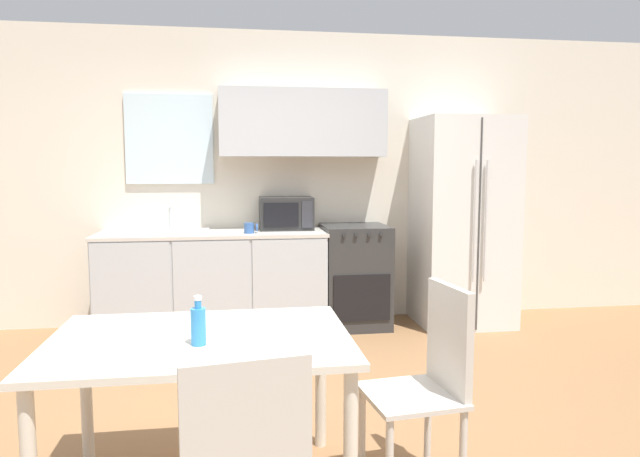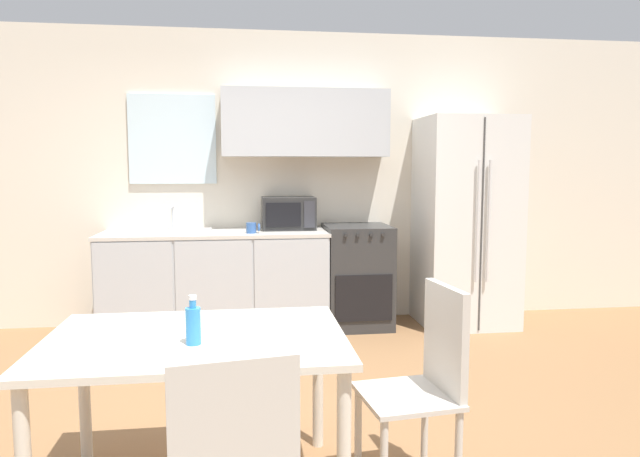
{
  "view_description": "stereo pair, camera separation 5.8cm",
  "coord_description": "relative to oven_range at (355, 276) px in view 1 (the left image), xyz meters",
  "views": [
    {
      "loc": [
        -0.17,
        -3.17,
        1.45
      ],
      "look_at": [
        0.39,
        0.55,
        1.05
      ],
      "focal_mm": 32.0,
      "sensor_mm": 36.0,
      "label": 1
    },
    {
      "loc": [
        -0.11,
        -3.18,
        1.45
      ],
      "look_at": [
        0.39,
        0.55,
        1.05
      ],
      "focal_mm": 32.0,
      "sensor_mm": 36.0,
      "label": 2
    }
  ],
  "objects": [
    {
      "name": "kitchen_counter",
      "position": [
        -1.28,
        -0.0,
        -0.01
      ],
      "size": [
        1.98,
        0.64,
        0.89
      ],
      "color": "#333333",
      "rests_on": "ground_plane"
    },
    {
      "name": "oven_range",
      "position": [
        0.0,
        0.0,
        0.0
      ],
      "size": [
        0.58,
        0.63,
        0.93
      ],
      "color": "#2D2D2D",
      "rests_on": "ground_plane"
    },
    {
      "name": "drink_bottle",
      "position": [
        -1.23,
        -2.73,
        0.35
      ],
      "size": [
        0.06,
        0.06,
        0.21
      ],
      "color": "#338CD8",
      "rests_on": "dining_table"
    },
    {
      "name": "dining_table",
      "position": [
        -1.23,
        -2.61,
        0.18
      ],
      "size": [
        1.28,
        0.9,
        0.73
      ],
      "color": "beige",
      "rests_on": "ground_plane"
    },
    {
      "name": "coffee_mug",
      "position": [
        -0.95,
        -0.15,
        0.47
      ],
      "size": [
        0.12,
        0.09,
        0.09
      ],
      "color": "#335999",
      "rests_on": "kitchen_counter"
    },
    {
      "name": "ground_plane",
      "position": [
        -0.91,
        -1.88,
        -0.46
      ],
      "size": [
        12.0,
        12.0,
        0.0
      ],
      "primitive_type": "plane",
      "color": "olive"
    },
    {
      "name": "refrigerator",
      "position": [
        1.01,
        -0.05,
        0.49
      ],
      "size": [
        0.84,
        0.76,
        1.91
      ],
      "color": "silver",
      "rests_on": "ground_plane"
    },
    {
      "name": "microwave",
      "position": [
        -0.62,
        0.11,
        0.57
      ],
      "size": [
        0.48,
        0.33,
        0.3
      ],
      "color": "#282828",
      "rests_on": "kitchen_counter"
    },
    {
      "name": "kitchen_sink",
      "position": [
        -1.66,
        0.0,
        0.44
      ],
      "size": [
        0.69,
        0.41,
        0.23
      ],
      "color": "#B7BABC",
      "rests_on": "kitchen_counter"
    },
    {
      "name": "dining_chair_side",
      "position": [
        -0.22,
        -2.67,
        0.07
      ],
      "size": [
        0.44,
        0.44,
        0.93
      ],
      "rotation": [
        0.0,
        0.0,
        1.69
      ],
      "color": "beige",
      "rests_on": "ground_plane"
    },
    {
      "name": "wall_back",
      "position": [
        -0.86,
        0.31,
        0.95
      ],
      "size": [
        12.0,
        0.38,
        2.7
      ],
      "color": "beige",
      "rests_on": "ground_plane"
    }
  ]
}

